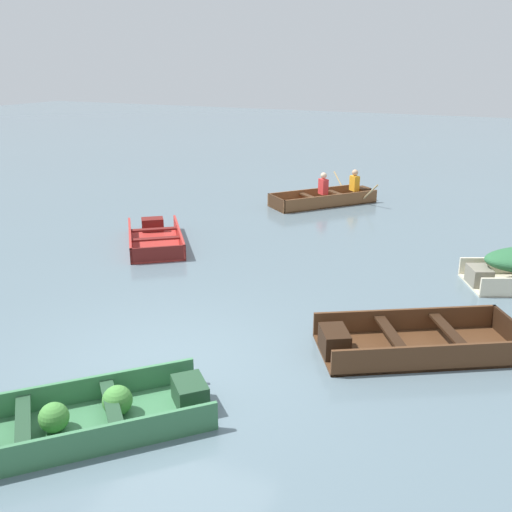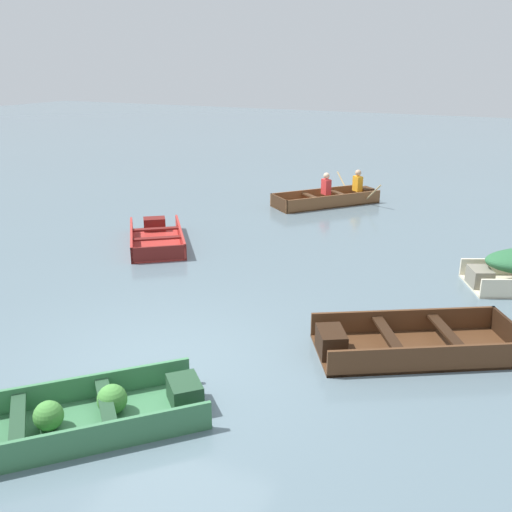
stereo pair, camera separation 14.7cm
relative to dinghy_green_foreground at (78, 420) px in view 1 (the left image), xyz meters
name	(u,v)px [view 1 (the left image)]	position (x,y,z in m)	size (l,w,h in m)	color
ground_plane	(165,368)	(0.10, 1.58, -0.14)	(80.00, 80.00, 0.00)	slate
dinghy_green_foreground	(78,420)	(0.00, 0.00, 0.00)	(2.96, 3.03, 0.39)	#387047
skiff_red_near_moored	(155,238)	(-3.25, 6.16, -0.02)	(2.43, 2.66, 0.34)	#AD2D28
skiff_dark_varnish_mid_moored	(409,342)	(3.01, 3.48, -0.01)	(3.08, 2.52, 0.39)	#4C2D19
rowboat_wooden_brown_with_crew	(329,197)	(-0.87, 11.50, 0.06)	(2.92, 3.07, 0.93)	brown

